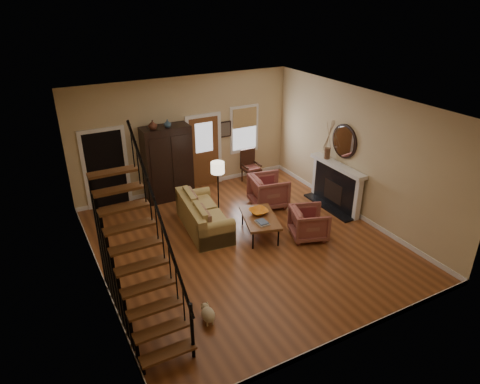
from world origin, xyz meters
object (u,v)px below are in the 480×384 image
armchair_right (269,191)px  floor_lamp (218,190)px  sofa (204,215)px  armchair_left (309,223)px  coffee_table (260,226)px  side_chair (251,167)px  armoire (168,163)px

armchair_right → floor_lamp: size_ratio=0.63×
armchair_right → sofa: bearing=109.3°
armchair_right → floor_lamp: (-1.46, 0.12, 0.32)m
armchair_right → armchair_left: bearing=-170.2°
sofa → floor_lamp: (0.61, 0.44, 0.37)m
sofa → coffee_table: sofa is taller
coffee_table → side_chair: side_chair is taller
floor_lamp → coffee_table: bearing=-71.5°
armoire → coffee_table: 3.32m
sofa → coffee_table: bearing=-34.7°
armoire → side_chair: bearing=-4.5°
coffee_table → armchair_right: 1.60m
armchair_left → floor_lamp: size_ratio=0.55×
armchair_left → armoire: bearing=50.8°
sofa → armchair_right: size_ratio=2.16×
armoire → coffee_table: bearing=-67.8°
armchair_left → side_chair: size_ratio=0.82×
armchair_right → side_chair: 1.59m
coffee_table → armchair_left: armchair_left is taller
sofa → side_chair: size_ratio=2.01×
armchair_left → floor_lamp: floor_lamp is taller
armoire → floor_lamp: 1.83m
sofa → coffee_table: 1.41m
coffee_table → armchair_left: 1.18m
armoire → sofa: bearing=-85.7°
armoire → side_chair: (2.55, -0.20, -0.54)m
sofa → side_chair: 3.04m
armchair_right → side_chair: (0.33, 1.55, 0.08)m
sofa → side_chair: (2.39, 1.87, 0.13)m
side_chair → armchair_right: bearing=-102.0°
floor_lamp → side_chair: size_ratio=1.48×
armchair_left → coffee_table: bearing=76.5°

